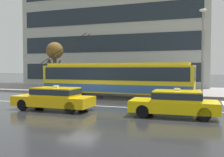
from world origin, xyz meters
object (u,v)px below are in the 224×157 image
at_px(bus_shelter, 118,72).
at_px(pedestrian_at_shelter, 134,75).
at_px(taxi_oncoming_near, 54,97).
at_px(pedestrian_approaching_curb, 90,74).
at_px(pedestrian_walking_past, 102,82).
at_px(trolleybus, 116,78).
at_px(street_tree_bare, 55,53).
at_px(taxi_oncoming_far, 175,102).
at_px(street_lamp, 203,45).

bearing_deg(bus_shelter, pedestrian_at_shelter, 9.97).
relative_size(taxi_oncoming_near, pedestrian_approaching_curb, 2.30).
distance_m(pedestrian_at_shelter, pedestrian_walking_past, 3.25).
relative_size(trolleybus, street_tree_bare, 2.70).
distance_m(taxi_oncoming_far, street_lamp, 10.15).
xyz_separation_m(taxi_oncoming_near, taxi_oncoming_far, (6.67, 0.16, -0.00)).
bearing_deg(pedestrian_approaching_curb, taxi_oncoming_far, -48.36).
bearing_deg(pedestrian_approaching_curb, pedestrian_at_shelter, 10.26).
height_order(taxi_oncoming_far, pedestrian_approaching_curb, pedestrian_approaching_curb).
xyz_separation_m(pedestrian_walking_past, street_tree_bare, (-5.58, 1.14, 2.83)).
distance_m(taxi_oncoming_near, pedestrian_walking_past, 9.20).
bearing_deg(pedestrian_at_shelter, bus_shelter, -170.03).
distance_m(trolleybus, street_lamp, 7.58).
height_order(taxi_oncoming_far, pedestrian_at_shelter, pedestrian_at_shelter).
height_order(taxi_oncoming_near, street_tree_bare, street_tree_bare).
relative_size(pedestrian_at_shelter, pedestrian_walking_past, 1.22).
bearing_deg(street_lamp, pedestrian_approaching_curb, 175.99).
relative_size(taxi_oncoming_far, pedestrian_at_shelter, 2.14).
xyz_separation_m(taxi_oncoming_far, bus_shelter, (-6.27, 10.63, 1.28)).
bearing_deg(pedestrian_approaching_curb, street_lamp, -4.01).
distance_m(trolleybus, taxi_oncoming_far, 8.67).
bearing_deg(trolleybus, street_tree_bare, 156.68).
xyz_separation_m(pedestrian_walking_past, street_lamp, (8.67, 0.40, 3.16)).
bearing_deg(street_lamp, street_tree_bare, 177.02).
xyz_separation_m(trolleybus, pedestrian_walking_past, (-2.08, 2.16, -0.43)).
bearing_deg(pedestrian_at_shelter, street_lamp, -13.76).
xyz_separation_m(street_lamp, street_tree_bare, (-14.25, 0.74, -0.33)).
bearing_deg(trolleybus, bus_shelter, 104.87).
distance_m(bus_shelter, street_tree_bare, 6.95).
height_order(pedestrian_walking_past, street_tree_bare, street_tree_bare).
height_order(taxi_oncoming_far, bus_shelter, bus_shelter).
distance_m(taxi_oncoming_near, pedestrian_approaching_curb, 10.60).
distance_m(trolleybus, bus_shelter, 3.95).
xyz_separation_m(pedestrian_at_shelter, pedestrian_approaching_curb, (-4.24, -0.77, 0.06)).
bearing_deg(street_lamp, taxi_oncoming_far, -98.07).
relative_size(pedestrian_at_shelter, street_tree_bare, 0.41).
relative_size(taxi_oncoming_near, taxi_oncoming_far, 1.08).
bearing_deg(trolleybus, pedestrian_at_shelter, 82.96).
xyz_separation_m(trolleybus, pedestrian_at_shelter, (0.50, 4.05, 0.15)).
height_order(bus_shelter, pedestrian_approaching_curb, bus_shelter).
xyz_separation_m(taxi_oncoming_near, street_tree_bare, (-6.25, 10.31, 3.24)).
bearing_deg(street_lamp, trolleybus, -158.77).
bearing_deg(taxi_oncoming_far, bus_shelter, 120.51).
distance_m(trolleybus, pedestrian_walking_past, 3.03).
xyz_separation_m(trolleybus, street_tree_bare, (-7.66, 3.30, 2.40)).
bearing_deg(street_tree_bare, pedestrian_walking_past, -11.54).
bearing_deg(trolleybus, street_lamp, 21.23).
relative_size(bus_shelter, pedestrian_approaching_curb, 2.15).
bearing_deg(taxi_oncoming_far, street_tree_bare, 141.86).
bearing_deg(trolleybus, taxi_oncoming_near, -101.37).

